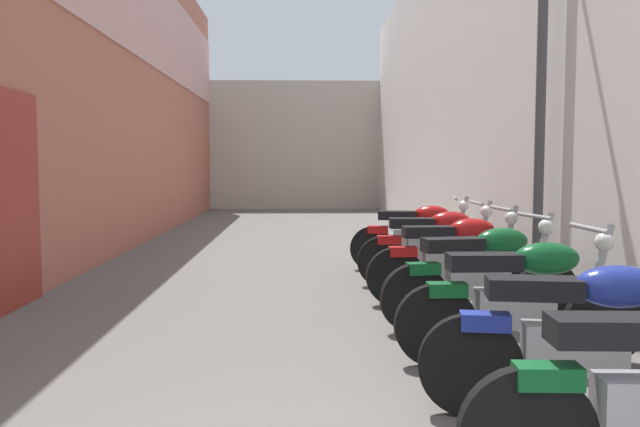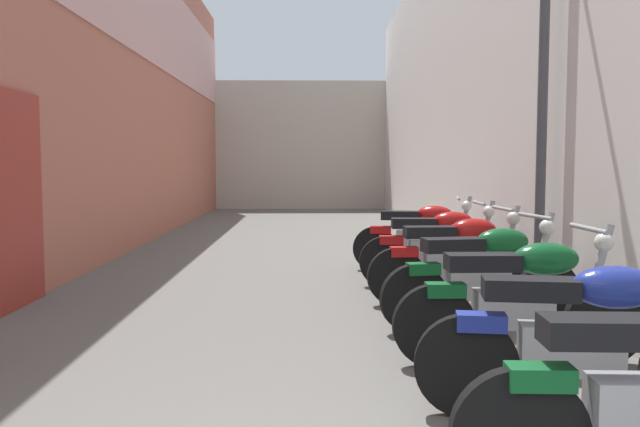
{
  "view_description": "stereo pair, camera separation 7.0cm",
  "coord_description": "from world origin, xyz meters",
  "px_view_note": "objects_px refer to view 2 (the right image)",
  "views": [
    {
      "loc": [
        0.18,
        -1.08,
        1.47
      ],
      "look_at": [
        0.35,
        4.69,
        1.03
      ],
      "focal_mm": 36.81,
      "sensor_mm": 36.0,
      "label": 1
    },
    {
      "loc": [
        0.25,
        -1.08,
        1.47
      ],
      "look_at": [
        0.35,
        4.69,
        1.03
      ],
      "focal_mm": 36.81,
      "sensor_mm": 36.0,
      "label": 2
    }
  ],
  "objects_px": {
    "motorcycle_seventh": "(422,235)",
    "motorcycle_second": "(582,336)",
    "motorcycle_fourth": "(483,274)",
    "street_lamp": "(534,59)",
    "motorcycle_sixth": "(438,245)",
    "motorcycle_fifth": "(457,257)",
    "motorcycle_third": "(521,297)"
  },
  "relations": [
    {
      "from": "motorcycle_fifth",
      "to": "motorcycle_sixth",
      "type": "xyz_separation_m",
      "value": [
        0.0,
        0.98,
        0.0
      ]
    },
    {
      "from": "motorcycle_fifth",
      "to": "street_lamp",
      "type": "bearing_deg",
      "value": -14.68
    },
    {
      "from": "motorcycle_third",
      "to": "street_lamp",
      "type": "height_order",
      "value": "street_lamp"
    },
    {
      "from": "motorcycle_second",
      "to": "motorcycle_sixth",
      "type": "bearing_deg",
      "value": 90.0
    },
    {
      "from": "street_lamp",
      "to": "motorcycle_second",
      "type": "bearing_deg",
      "value": -103.27
    },
    {
      "from": "motorcycle_fifth",
      "to": "motorcycle_seventh",
      "type": "xyz_separation_m",
      "value": [
        -0.0,
        2.11,
        0.0
      ]
    },
    {
      "from": "motorcycle_seventh",
      "to": "motorcycle_second",
      "type": "bearing_deg",
      "value": -90.0
    },
    {
      "from": "motorcycle_sixth",
      "to": "motorcycle_seventh",
      "type": "height_order",
      "value": "same"
    },
    {
      "from": "motorcycle_sixth",
      "to": "motorcycle_seventh",
      "type": "relative_size",
      "value": 1.01
    },
    {
      "from": "motorcycle_third",
      "to": "motorcycle_second",
      "type": "bearing_deg",
      "value": -90.01
    },
    {
      "from": "motorcycle_fifth",
      "to": "motorcycle_fourth",
      "type": "bearing_deg",
      "value": -90.01
    },
    {
      "from": "motorcycle_fourth",
      "to": "motorcycle_second",
      "type": "bearing_deg",
      "value": -90.0
    },
    {
      "from": "motorcycle_fourth",
      "to": "motorcycle_sixth",
      "type": "bearing_deg",
      "value": 90.0
    },
    {
      "from": "motorcycle_sixth",
      "to": "street_lamp",
      "type": "xyz_separation_m",
      "value": [
        0.69,
        -1.17,
        2.0
      ]
    },
    {
      "from": "motorcycle_fourth",
      "to": "motorcycle_sixth",
      "type": "distance_m",
      "value": 2.02
    },
    {
      "from": "motorcycle_fourth",
      "to": "motorcycle_seventh",
      "type": "height_order",
      "value": "same"
    },
    {
      "from": "motorcycle_third",
      "to": "motorcycle_sixth",
      "type": "relative_size",
      "value": 1.0
    },
    {
      "from": "motorcycle_sixth",
      "to": "motorcycle_seventh",
      "type": "bearing_deg",
      "value": 90.01
    },
    {
      "from": "motorcycle_second",
      "to": "motorcycle_seventh",
      "type": "distance_m",
      "value": 5.23
    },
    {
      "from": "motorcycle_fourth",
      "to": "motorcycle_seventh",
      "type": "relative_size",
      "value": 1.0
    },
    {
      "from": "motorcycle_second",
      "to": "motorcycle_third",
      "type": "xyz_separation_m",
      "value": [
        0.0,
        1.05,
        0.0
      ]
    },
    {
      "from": "street_lamp",
      "to": "motorcycle_sixth",
      "type": "bearing_deg",
      "value": 120.69
    },
    {
      "from": "motorcycle_fourth",
      "to": "motorcycle_seventh",
      "type": "bearing_deg",
      "value": 90.0
    },
    {
      "from": "motorcycle_fifth",
      "to": "motorcycle_seventh",
      "type": "height_order",
      "value": "same"
    },
    {
      "from": "motorcycle_fifth",
      "to": "motorcycle_seventh",
      "type": "distance_m",
      "value": 2.11
    },
    {
      "from": "motorcycle_second",
      "to": "street_lamp",
      "type": "bearing_deg",
      "value": 76.73
    },
    {
      "from": "motorcycle_second",
      "to": "street_lamp",
      "type": "height_order",
      "value": "street_lamp"
    },
    {
      "from": "street_lamp",
      "to": "motorcycle_fifth",
      "type": "bearing_deg",
      "value": 165.32
    },
    {
      "from": "motorcycle_seventh",
      "to": "motorcycle_fourth",
      "type": "bearing_deg",
      "value": -90.0
    },
    {
      "from": "motorcycle_fifth",
      "to": "street_lamp",
      "type": "distance_m",
      "value": 2.12
    },
    {
      "from": "motorcycle_fourth",
      "to": "motorcycle_fifth",
      "type": "distance_m",
      "value": 1.04
    },
    {
      "from": "motorcycle_second",
      "to": "motorcycle_seventh",
      "type": "bearing_deg",
      "value": 90.0
    }
  ]
}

